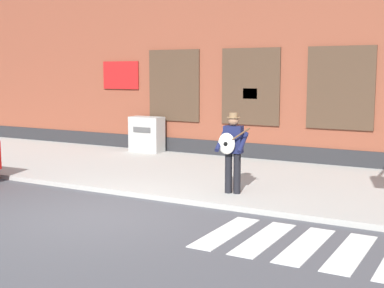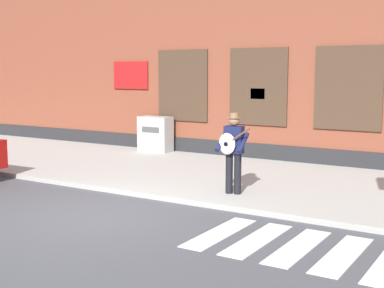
% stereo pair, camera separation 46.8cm
% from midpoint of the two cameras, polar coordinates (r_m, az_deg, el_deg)
% --- Properties ---
extents(ground_plane, '(160.00, 160.00, 0.00)m').
position_cam_midpoint_polar(ground_plane, '(9.97, -11.09, -7.62)').
color(ground_plane, '#4C4C51').
extents(sidewalk, '(28.00, 5.37, 0.11)m').
position_cam_midpoint_polar(sidewalk, '(13.35, 0.66, -3.33)').
color(sidewalk, '#ADAAA3').
rests_on(sidewalk, ground).
extents(building_backdrop, '(28.00, 4.06, 7.48)m').
position_cam_midpoint_polar(building_backdrop, '(17.40, 8.21, 11.33)').
color(building_backdrop, brown).
rests_on(building_backdrop, ground).
extents(busker, '(0.73, 0.56, 1.67)m').
position_cam_midpoint_polar(busker, '(10.96, 3.08, -0.43)').
color(busker, black).
rests_on(busker, sidewalk).
extents(utility_box, '(1.06, 0.54, 1.10)m').
position_cam_midpoint_polar(utility_box, '(16.87, -5.65, 1.04)').
color(utility_box, '#ADADA8').
rests_on(utility_box, sidewalk).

